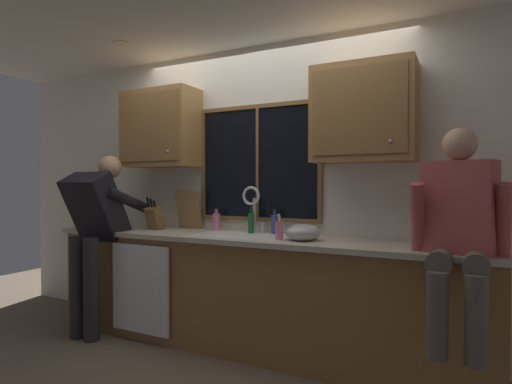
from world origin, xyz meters
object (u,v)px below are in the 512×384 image
object	(u,v)px
person_sitting_on_counter	(459,224)
cutting_board	(189,210)
knife_block	(155,218)
bottle_tall_clear	(251,222)
bottle_amber_small	(216,221)
person_standing	(95,225)
soap_dispenser	(279,230)
mixing_bowl	(303,233)
bottle_green_glass	(275,224)

from	to	relation	value
person_sitting_on_counter	cutting_board	xyz separation A→B (m)	(-2.29, 0.48, -0.01)
knife_block	bottle_tall_clear	world-z (taller)	knife_block
bottle_amber_small	bottle_tall_clear	bearing A→B (deg)	-5.21
person_standing	knife_block	distance (m)	0.52
cutting_board	person_sitting_on_counter	bearing A→B (deg)	-11.93
person_standing	soap_dispenser	bearing A→B (deg)	7.77
person_sitting_on_counter	bottle_tall_clear	distance (m)	1.66
knife_block	mixing_bowl	xyz separation A→B (m)	(1.48, -0.08, -0.05)
person_standing	mixing_bowl	distance (m)	1.87
cutting_board	soap_dispenser	bearing A→B (deg)	-16.79
bottle_green_glass	bottle_tall_clear	xyz separation A→B (m)	(-0.20, -0.04, 0.01)
person_standing	bottle_tall_clear	size ratio (longest dim) A/B	7.11
soap_dispenser	bottle_green_glass	xyz separation A→B (m)	(-0.18, 0.32, 0.01)
cutting_board	bottle_amber_small	bearing A→B (deg)	-2.52
cutting_board	bottle_tall_clear	size ratio (longest dim) A/B	1.60
person_standing	mixing_bowl	bearing A→B (deg)	8.76
bottle_green_glass	soap_dispenser	bearing A→B (deg)	-59.98
mixing_bowl	bottle_amber_small	bearing A→B (deg)	164.68
mixing_bowl	person_sitting_on_counter	bearing A→B (deg)	-11.67
bottle_green_glass	bottle_amber_small	bearing A→B (deg)	-179.32
mixing_bowl	bottle_amber_small	xyz separation A→B (m)	(-0.92, 0.25, 0.03)
mixing_bowl	bottle_green_glass	xyz separation A→B (m)	(-0.35, 0.26, 0.03)
cutting_board	bottle_amber_small	size ratio (longest dim) A/B	1.76
cutting_board	bottle_amber_small	distance (m)	0.33
bottle_green_glass	bottle_amber_small	world-z (taller)	bottle_green_glass
person_standing	knife_block	bearing A→B (deg)	44.22
person_standing	bottle_amber_small	distance (m)	1.07
mixing_bowl	soap_dispenser	world-z (taller)	soap_dispenser
bottle_green_glass	bottle_tall_clear	distance (m)	0.21
mixing_bowl	bottle_tall_clear	bearing A→B (deg)	158.37
person_sitting_on_counter	bottle_tall_clear	size ratio (longest dim) A/B	5.60
mixing_bowl	soap_dispenser	size ratio (longest dim) A/B	1.32
soap_dispenser	bottle_tall_clear	bearing A→B (deg)	144.39
bottle_tall_clear	bottle_amber_small	bearing A→B (deg)	174.79
mixing_bowl	soap_dispenser	distance (m)	0.18
person_standing	knife_block	world-z (taller)	person_standing
person_sitting_on_counter	bottle_tall_clear	bearing A→B (deg)	164.78
bottle_green_glass	cutting_board	bearing A→B (deg)	179.54
soap_dispenser	bottle_amber_small	world-z (taller)	bottle_amber_small
mixing_bowl	bottle_green_glass	world-z (taller)	bottle_green_glass
soap_dispenser	bottle_green_glass	world-z (taller)	bottle_green_glass
cutting_board	bottle_green_glass	size ratio (longest dim) A/B	1.71
cutting_board	soap_dispenser	size ratio (longest dim) A/B	1.84
bottle_tall_clear	bottle_amber_small	world-z (taller)	bottle_tall_clear
mixing_bowl	bottle_amber_small	size ratio (longest dim) A/B	1.26
person_standing	bottle_amber_small	bearing A→B (deg)	30.07
person_sitting_on_counter	mixing_bowl	size ratio (longest dim) A/B	4.87
person_sitting_on_counter	bottle_tall_clear	xyz separation A→B (m)	(-1.60, 0.44, -0.09)
person_standing	cutting_board	xyz separation A→B (m)	(0.61, 0.55, 0.12)
person_sitting_on_counter	mixing_bowl	distance (m)	1.08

